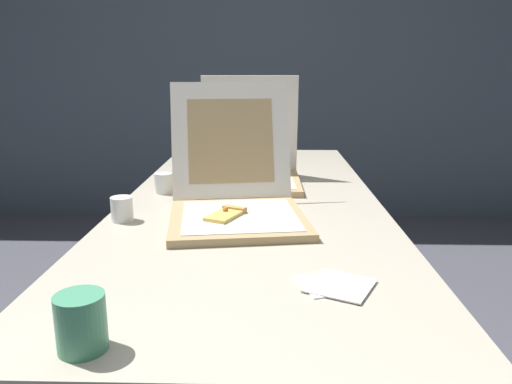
# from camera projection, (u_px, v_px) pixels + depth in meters

# --- Properties ---
(wall_back) EXTENTS (10.00, 0.10, 2.60)m
(wall_back) POSITION_uv_depth(u_px,v_px,m) (262.00, 47.00, 3.69)
(wall_back) COLOR #4C5660
(wall_back) RESTS_ON ground
(table) EXTENTS (0.85, 2.04, 0.72)m
(table) POSITION_uv_depth(u_px,v_px,m) (251.00, 212.00, 1.69)
(table) COLOR #BCB29E
(table) RESTS_ON ground
(pizza_box_front) EXTENTS (0.45, 0.55, 0.39)m
(pizza_box_front) POSITION_uv_depth(u_px,v_px,m) (236.00, 199.00, 1.45)
(pizza_box_front) COLOR tan
(pizza_box_front) RESTS_ON table
(pizza_box_middle) EXTENTS (0.39, 0.39, 0.40)m
(pizza_box_middle) POSITION_uv_depth(u_px,v_px,m) (249.00, 168.00, 1.89)
(pizza_box_middle) COLOR tan
(pizza_box_middle) RESTS_ON table
(cup_white_mid) EXTENTS (0.06, 0.06, 0.07)m
(cup_white_mid) POSITION_uv_depth(u_px,v_px,m) (164.00, 183.00, 1.74)
(cup_white_mid) COLOR white
(cup_white_mid) RESTS_ON table
(cup_white_near_left) EXTENTS (0.06, 0.06, 0.07)m
(cup_white_near_left) POSITION_uv_depth(u_px,v_px,m) (122.00, 209.00, 1.43)
(cup_white_near_left) COLOR white
(cup_white_near_left) RESTS_ON table
(cup_printed_front) EXTENTS (0.08, 0.08, 0.09)m
(cup_printed_front) POSITION_uv_depth(u_px,v_px,m) (81.00, 323.00, 0.77)
(cup_printed_front) COLOR #4C9E75
(cup_printed_front) RESTS_ON table
(napkin_pile) EXTENTS (0.17, 0.16, 0.01)m
(napkin_pile) POSITION_uv_depth(u_px,v_px,m) (335.00, 285.00, 1.00)
(napkin_pile) COLOR white
(napkin_pile) RESTS_ON table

